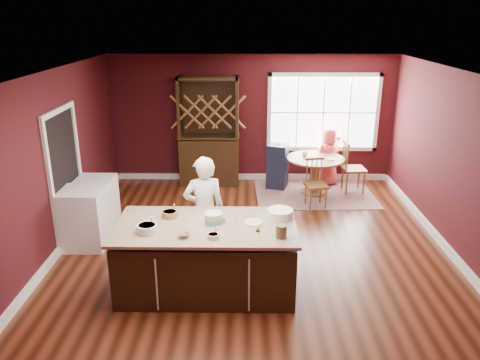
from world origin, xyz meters
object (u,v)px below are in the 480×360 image
washer (84,218)px  chair_south (316,183)px  seated_woman (328,157)px  dryer (97,204)px  layer_cake (213,218)px  chair_east (354,167)px  high_chair (277,165)px  dining_table (315,168)px  hutch (209,132)px  toddler (277,150)px  chair_north (326,158)px  kitchen_island (207,258)px  baker (204,211)px

washer → chair_south: bearing=23.2°
seated_woman → dryer: (-4.25, -2.23, -0.17)m
layer_cake → chair_east: chair_east is taller
chair_south → high_chair: 1.24m
dining_table → washer: washer is taller
hutch → chair_east: bearing=-9.6°
high_chair → toddler: bearing=137.7°
chair_south → hutch: (-2.10, 1.30, 0.67)m
layer_cake → toddler: bearing=74.5°
washer → toddler: bearing=40.7°
chair_north → seated_woman: 0.26m
kitchen_island → hutch: 4.20m
toddler → hutch: bearing=170.8°
layer_cake → chair_east: size_ratio=0.30×
toddler → washer: 4.17m
seated_woman → chair_south: bearing=44.8°
high_chair → washer: (-3.17, -2.69, -0.02)m
chair_north → kitchen_island: bearing=32.8°
kitchen_island → dining_table: size_ratio=2.03×
hutch → dryer: (-1.73, -2.30, -0.69)m
dining_table → seated_woman: (0.34, 0.51, 0.08)m
kitchen_island → baker: baker is taller
chair_north → high_chair: size_ratio=1.05×
dining_table → chair_east: (0.80, 0.08, 0.01)m
chair_north → seated_woman: (0.01, -0.23, 0.10)m
baker → chair_east: baker is taller
toddler → dryer: 3.79m
high_chair → dryer: (-3.17, -2.05, -0.04)m
toddler → washer: size_ratio=0.28×
kitchen_island → baker: 0.80m
chair_north → dryer: chair_north is taller
kitchen_island → chair_north: (2.24, 4.30, 0.07)m
layer_cake → chair_east: 4.43m
high_chair → dryer: bearing=-130.1°
baker → dining_table: bearing=-137.9°
chair_north → washer: (-4.24, -3.11, -0.04)m
chair_east → seated_woman: (-0.46, 0.43, 0.08)m
kitchen_island → chair_east: bearing=53.3°
dining_table → seated_woman: bearing=56.2°
kitchen_island → chair_east: (2.71, 3.63, 0.10)m
dining_table → hutch: bearing=165.1°
baker → toddler: 3.42m
layer_cake → baker: bearing=105.7°
washer → layer_cake: bearing=-27.9°
high_chair → washer: bearing=-122.7°
baker → chair_east: bearing=-146.6°
dining_table → chair_east: size_ratio=1.06×
seated_woman → hutch: 2.57m
chair_south → dryer: 3.96m
chair_north → toddler: (-1.08, -0.40, 0.30)m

